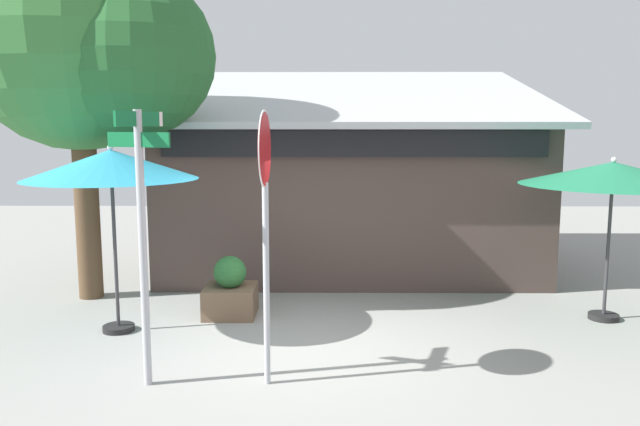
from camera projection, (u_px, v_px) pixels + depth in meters
name	position (u px, v px, depth m)	size (l,w,h in m)	color
ground_plane	(301.00, 350.00, 8.27)	(28.00, 28.00, 0.10)	gray
cafe_building	(348.00, 189.00, 12.97)	(7.51, 5.36, 4.11)	#473833
street_sign_post	(142.00, 223.00, 6.82)	(0.73, 0.79, 3.05)	#A8AAB2
stop_sign	(265.00, 193.00, 6.79)	(0.07, 0.84, 3.05)	#A8AAB2
patio_umbrella_teal_left	(111.00, 166.00, 8.55)	(2.35, 2.35, 2.62)	black
patio_umbrella_forest_green_center	(613.00, 175.00, 9.10)	(2.64, 2.64, 2.42)	black
shade_tree	(91.00, 40.00, 9.91)	(4.11, 3.69, 6.15)	brown
sidewalk_planter	(230.00, 292.00, 9.55)	(0.77, 0.77, 0.92)	brown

